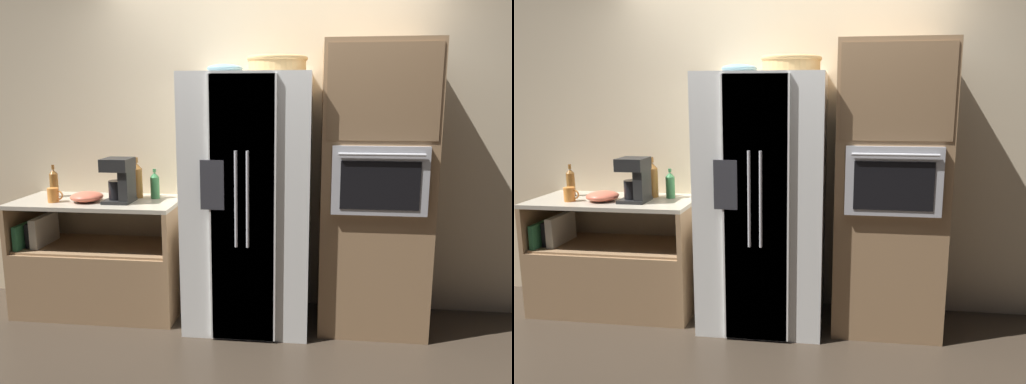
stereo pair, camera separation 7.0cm
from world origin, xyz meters
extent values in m
plane|color=#382D23|center=(0.00, 0.00, 0.00)|extent=(20.00, 20.00, 0.00)
cube|color=beige|center=(0.00, 0.42, 1.40)|extent=(12.00, 0.06, 2.80)
cube|color=#93704C|center=(-1.29, 0.09, 0.26)|extent=(1.25, 0.60, 0.51)
cube|color=#93704C|center=(-1.29, 0.09, 0.52)|extent=(1.20, 0.55, 0.02)
cube|color=#93704C|center=(-1.90, 0.09, 0.68)|extent=(0.04, 0.60, 0.34)
cube|color=#93704C|center=(-0.68, 0.09, 0.68)|extent=(0.04, 0.60, 0.34)
cube|color=#ADA38E|center=(-1.29, 0.09, 0.87)|extent=(1.25, 0.60, 0.03)
cube|color=#337A4C|center=(-1.84, 0.06, 0.62)|extent=(0.04, 0.45, 0.18)
cube|color=black|center=(-1.79, 0.06, 0.62)|extent=(0.05, 0.28, 0.19)
cube|color=silver|center=(-1.73, 0.06, 0.64)|extent=(0.06, 0.34, 0.22)
cube|color=silver|center=(-0.12, 0.05, 0.91)|extent=(0.87, 0.69, 1.81)
cube|color=silver|center=(-0.12, -0.31, 0.91)|extent=(0.43, 0.02, 1.78)
cube|color=silver|center=(-0.11, -0.31, 0.91)|extent=(0.43, 0.02, 1.78)
cylinder|color=#B2B2B7|center=(-0.16, -0.34, 1.00)|extent=(0.02, 0.02, 0.64)
cylinder|color=#B2B2B7|center=(-0.08, -0.34, 1.00)|extent=(0.02, 0.02, 0.64)
cube|color=#2D2D33|center=(-0.31, -0.33, 1.09)|extent=(0.16, 0.01, 0.33)
cube|color=#93704C|center=(0.76, 0.09, 1.01)|extent=(0.75, 0.61, 2.02)
cube|color=#ADADB2|center=(0.76, -0.23, 1.12)|extent=(0.61, 0.04, 0.45)
cube|color=black|center=(0.76, -0.25, 1.09)|extent=(0.50, 0.01, 0.31)
cylinder|color=#B2B2B7|center=(0.76, -0.27, 1.30)|extent=(0.54, 0.02, 0.02)
cube|color=olive|center=(0.76, -0.22, 1.68)|extent=(0.70, 0.01, 0.61)
cylinder|color=tan|center=(0.08, 0.04, 1.86)|extent=(0.39, 0.39, 0.09)
torus|color=tan|center=(0.08, 0.04, 1.91)|extent=(0.42, 0.42, 0.03)
ellipsoid|color=#668C99|center=(-0.30, 0.08, 1.85)|extent=(0.25, 0.25, 0.06)
cylinder|color=brown|center=(-1.68, 0.18, 0.97)|extent=(0.06, 0.06, 0.18)
cone|color=brown|center=(-1.68, 0.18, 1.08)|extent=(0.06, 0.06, 0.04)
cylinder|color=brown|center=(-1.68, 0.18, 1.12)|extent=(0.02, 0.02, 0.04)
cylinder|color=brown|center=(-1.02, 0.22, 0.99)|extent=(0.09, 0.09, 0.23)
cone|color=brown|center=(-1.02, 0.22, 1.13)|extent=(0.09, 0.09, 0.05)
cylinder|color=brown|center=(-1.02, 0.22, 1.18)|extent=(0.03, 0.03, 0.04)
cylinder|color=#33723F|center=(-0.88, 0.21, 0.96)|extent=(0.07, 0.07, 0.17)
cone|color=#33723F|center=(-0.88, 0.21, 1.07)|extent=(0.07, 0.07, 0.04)
cylinder|color=#33723F|center=(-0.88, 0.21, 1.10)|extent=(0.02, 0.02, 0.03)
cylinder|color=orange|center=(-1.59, -0.02, 0.93)|extent=(0.08, 0.08, 0.11)
torus|color=orange|center=(-1.54, -0.02, 0.93)|extent=(0.07, 0.01, 0.07)
ellipsoid|color=#DB664C|center=(-1.34, 0.02, 0.92)|extent=(0.24, 0.24, 0.08)
cube|color=black|center=(-1.09, 0.03, 0.89)|extent=(0.20, 0.22, 0.02)
cylinder|color=black|center=(-1.11, 0.03, 0.97)|extent=(0.12, 0.12, 0.14)
cube|color=black|center=(-1.03, 0.03, 1.05)|extent=(0.07, 0.18, 0.33)
cube|color=black|center=(-1.09, 0.03, 1.17)|extent=(0.20, 0.22, 0.09)
camera|label=1|loc=(0.35, -3.46, 1.64)|focal=35.00mm
camera|label=2|loc=(0.42, -3.45, 1.64)|focal=35.00mm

